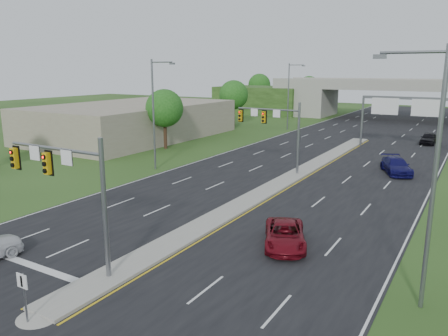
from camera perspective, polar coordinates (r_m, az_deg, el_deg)
ground at (r=22.80m, az=-14.77°, el=-13.81°), size 240.00×240.00×0.00m
road at (r=52.23m, az=13.50°, el=1.37°), size 24.00×160.00×0.02m
median at (r=41.15m, az=8.49°, el=-1.33°), size 2.00×54.00×0.16m
median_nose at (r=20.53m, az=-23.08°, el=-17.31°), size 2.00×2.00×0.16m
lane_markings at (r=46.75m, az=10.56°, el=0.20°), size 23.72×160.00×0.01m
signal_mast_near at (r=22.75m, az=-19.60°, el=-1.50°), size 6.62×0.60×7.00m
signal_mast_far at (r=42.91m, az=6.87°, el=5.58°), size 6.62×0.60×7.00m
keep_right_sign at (r=19.62m, az=-24.72°, el=-14.25°), size 0.60×0.13×2.20m
sign_gantry at (r=59.73m, az=22.84°, el=7.20°), size 11.58×0.44×6.67m
overpass at (r=95.44m, az=21.82°, el=8.00°), size 80.00×14.00×8.10m
lightpole_l_mid at (r=44.37m, az=-9.02°, el=7.55°), size 2.85×0.25×11.00m
lightpole_l_far at (r=74.68m, az=8.55°, el=9.64°), size 2.85×0.25×11.00m
lightpole_r_near at (r=19.52m, az=25.31°, el=-0.12°), size 2.85×0.25×11.00m
tree_l_near at (r=56.40m, az=-7.78°, el=7.73°), size 4.80×4.80×7.60m
tree_l_mid at (r=79.37m, az=1.27°, el=9.52°), size 5.20×5.20×8.12m
tree_back_a at (r=120.37m, az=4.64°, el=10.76°), size 6.00×6.00×8.85m
tree_back_b at (r=114.92m, az=11.02°, el=10.32°), size 5.60×5.60×8.32m
commercial_building at (r=66.91m, az=-11.81°, el=6.06°), size 18.00×30.00×5.00m
car_far_a at (r=25.73m, az=7.96°, el=-8.63°), size 4.09×5.41×1.36m
car_far_b at (r=45.97m, az=21.58°, el=0.27°), size 4.16×5.73×1.54m
car_far_c at (r=66.04m, az=25.15°, el=3.54°), size 1.92×4.62×1.56m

